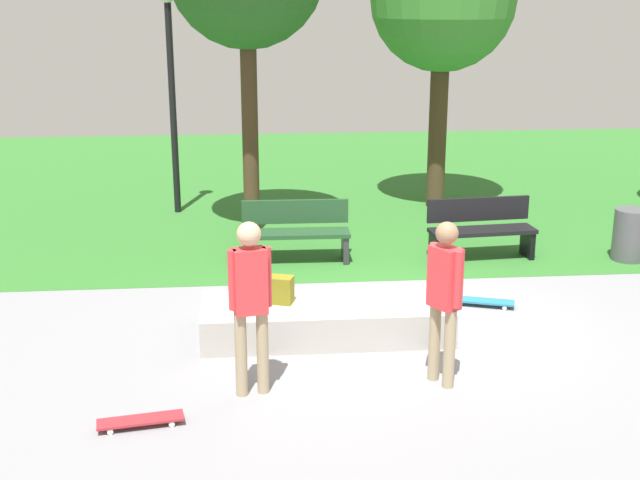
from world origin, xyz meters
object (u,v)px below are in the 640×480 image
skateboard_by_ledge (141,420)px  backpack_on_ledge (281,290)px  trash_bin (630,235)px  skateboard_spare (483,301)px  concrete_ledge (326,319)px  park_bench_near_lamppost (481,228)px  tree_young_birch (443,0)px  skater_watching (444,291)px  park_bench_far_right (296,230)px  lamp_post (171,78)px  skater_performing_trick (250,295)px

skateboard_by_ledge → backpack_on_ledge: bearing=55.5°
skateboard_by_ledge → trash_bin: 8.10m
backpack_on_ledge → skateboard_spare: 2.78m
concrete_ledge → park_bench_near_lamppost: (2.61, 2.75, 0.27)m
concrete_ledge → skateboard_by_ledge: concrete_ledge is taller
backpack_on_ledge → tree_young_birch: 7.43m
backpack_on_ledge → skater_watching: bearing=156.9°
park_bench_far_right → trash_bin: park_bench_far_right is taller
park_bench_far_right → lamp_post: 4.15m
concrete_ledge → park_bench_far_right: 2.87m
concrete_ledge → trash_bin: trash_bin is taller
skateboard_by_ledge → park_bench_far_right: (1.74, 4.85, 0.42)m
tree_young_birch → lamp_post: size_ratio=1.28×
park_bench_far_right → trash_bin: size_ratio=2.05×
concrete_ledge → skateboard_spare: bearing=20.1°
concrete_ledge → skater_watching: bearing=-51.5°
skateboard_spare → park_bench_far_right: 3.13m
skater_performing_trick → tree_young_birch: size_ratio=0.35×
skater_watching → park_bench_near_lamppost: size_ratio=1.06×
backpack_on_ledge → park_bench_near_lamppost: size_ratio=0.20×
tree_young_birch → backpack_on_ledge: bearing=-118.0°
concrete_ledge → skater_watching: size_ratio=1.67×
skateboard_by_ledge → park_bench_far_right: 5.17m
skateboard_spare → park_bench_near_lamppost: bearing=75.9°
park_bench_near_lamppost → lamp_post: size_ratio=0.41×
concrete_ledge → skater_performing_trick: size_ratio=1.61×
skater_watching → skateboard_spare: bearing=63.9°
skater_performing_trick → skater_watching: size_ratio=1.04×
skateboard_by_ledge → skateboard_spare: 4.90m
skater_performing_trick → skater_watching: skater_performing_trick is taller
skateboard_by_ledge → lamp_post: bearing=91.8°
skateboard_spare → park_bench_near_lamppost: size_ratio=0.50×
park_bench_near_lamppost → skateboard_spare: bearing=-104.1°
concrete_ledge → skater_watching: skater_watching is taller
skateboard_spare → park_bench_far_right: (-2.30, 2.08, 0.42)m
concrete_ledge → park_bench_far_right: size_ratio=1.80×
skater_performing_trick → skateboard_spare: 3.83m
skater_performing_trick → tree_young_birch: 8.61m
skater_watching → trash_bin: bearing=45.5°
park_bench_near_lamppost → park_bench_far_right: 2.80m
skater_performing_trick → lamp_post: 7.58m
skater_performing_trick → skateboard_spare: bearing=36.2°
skater_performing_trick → skater_watching: bearing=2.1°
trash_bin → tree_young_birch: bearing=122.1°
concrete_ledge → backpack_on_ledge: backpack_on_ledge is taller
park_bench_near_lamppost → tree_young_birch: size_ratio=0.32×
skater_performing_trick → skater_watching: (1.95, 0.07, -0.05)m
park_bench_near_lamppost → park_bench_far_right: (-2.80, 0.10, 0.00)m
skater_watching → park_bench_far_right: size_ratio=1.08×
tree_young_birch → lamp_post: 4.99m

